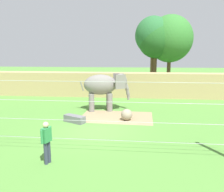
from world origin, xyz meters
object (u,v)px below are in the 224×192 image
at_px(enrichment_ball, 127,115).
at_px(feed_trough, 75,119).
at_px(zookeeper, 47,141).
at_px(elephant, 104,86).

height_order(enrichment_ball, feed_trough, enrichment_ball).
distance_m(enrichment_ball, zookeeper, 6.74).
xyz_separation_m(enrichment_ball, feed_trough, (-3.20, -0.81, -0.14)).
height_order(enrichment_ball, zookeeper, zookeeper).
height_order(elephant, enrichment_ball, elephant).
relative_size(elephant, zookeeper, 2.20).
bearing_deg(enrichment_ball, feed_trough, -165.81).
bearing_deg(elephant, feed_trough, -113.42).
xyz_separation_m(enrichment_ball, zookeeper, (-2.84, -6.09, 0.56)).
bearing_deg(elephant, zookeeper, -97.06).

